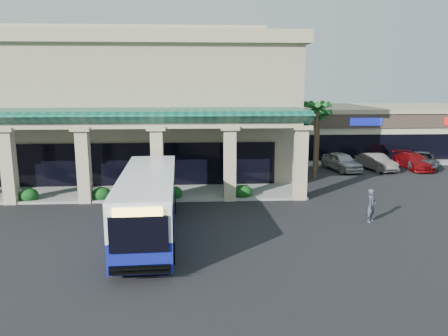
{
  "coord_description": "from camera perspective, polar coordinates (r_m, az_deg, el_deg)",
  "views": [
    {
      "loc": [
        -0.45,
        -21.6,
        7.37
      ],
      "look_at": [
        1.1,
        4.63,
        2.2
      ],
      "focal_mm": 35.0,
      "sensor_mm": 36.0,
      "label": 1
    }
  ],
  "objects": [
    {
      "name": "palm_0",
      "position": [
        34.05,
        11.9,
        4.03
      ],
      "size": [
        2.4,
        2.4,
        6.6
      ],
      "primitive_type": null,
      "color": "#144E1A",
      "rests_on": "ground"
    },
    {
      "name": "car_red",
      "position": [
        41.06,
        23.5,
        0.83
      ],
      "size": [
        2.2,
        4.82,
        1.37
      ],
      "primitive_type": "imported",
      "rotation": [
        0.0,
        0.0,
        0.06
      ],
      "color": "maroon",
      "rests_on": "ground"
    },
    {
      "name": "car_silver",
      "position": [
        38.34,
        15.11,
        0.82
      ],
      "size": [
        2.76,
        4.78,
        1.53
      ],
      "primitive_type": "imported",
      "rotation": [
        0.0,
        0.0,
        0.22
      ],
      "color": "#B2B2B3",
      "rests_on": "ground"
    },
    {
      "name": "palm_1",
      "position": [
        37.24,
        12.16,
        3.99
      ],
      "size": [
        2.4,
        2.4,
        5.8
      ],
      "primitive_type": null,
      "color": "#144E1A",
      "rests_on": "ground"
    },
    {
      "name": "main_building",
      "position": [
        38.39,
        -14.89,
        8.23
      ],
      "size": [
        30.8,
        14.8,
        11.35
      ],
      "primitive_type": null,
      "color": "tan",
      "rests_on": "ground"
    },
    {
      "name": "ground",
      "position": [
        22.83,
        -2.1,
        -7.71
      ],
      "size": [
        110.0,
        110.0,
        0.0
      ],
      "primitive_type": "plane",
      "color": "black"
    },
    {
      "name": "arcade",
      "position": [
        29.74,
        -18.07,
        1.83
      ],
      "size": [
        30.0,
        6.2,
        5.7
      ],
      "primitive_type": null,
      "color": "#0D503E",
      "rests_on": "ground"
    },
    {
      "name": "broadleaf_tree",
      "position": [
        41.67,
        7.65,
        4.19
      ],
      "size": [
        2.6,
        2.6,
        4.81
      ],
      "primitive_type": null,
      "color": "#0E3D10",
      "rests_on": "ground"
    },
    {
      "name": "car_white",
      "position": [
        39.41,
        19.26,
        0.76
      ],
      "size": [
        2.51,
        4.49,
        1.4
      ],
      "primitive_type": "imported",
      "rotation": [
        0.0,
        0.0,
        0.26
      ],
      "color": "slate",
      "rests_on": "ground"
    },
    {
      "name": "transit_bus",
      "position": [
        21.55,
        -9.83,
        -4.74
      ],
      "size": [
        3.03,
        11.1,
        3.07
      ],
      "primitive_type": null,
      "rotation": [
        0.0,
        0.0,
        0.04
      ],
      "color": "#15209C",
      "rests_on": "ground"
    },
    {
      "name": "strip_mall",
      "position": [
        49.44,
        18.61,
        4.84
      ],
      "size": [
        22.5,
        12.5,
        4.9
      ],
      "primitive_type": null,
      "color": "beige",
      "rests_on": "ground"
    },
    {
      "name": "car_gray",
      "position": [
        41.75,
        24.43,
        0.94
      ],
      "size": [
        4.17,
        5.57,
        1.41
      ],
      "primitive_type": "imported",
      "rotation": [
        0.0,
        0.0,
        -0.41
      ],
      "color": "#3F454C",
      "rests_on": "ground"
    },
    {
      "name": "pedestrian",
      "position": [
        24.67,
        18.71,
        -4.67
      ],
      "size": [
        0.77,
        0.78,
        1.81
      ],
      "primitive_type": "imported",
      "rotation": [
        0.0,
        0.0,
        0.82
      ],
      "color": "#3E4153",
      "rests_on": "ground"
    }
  ]
}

